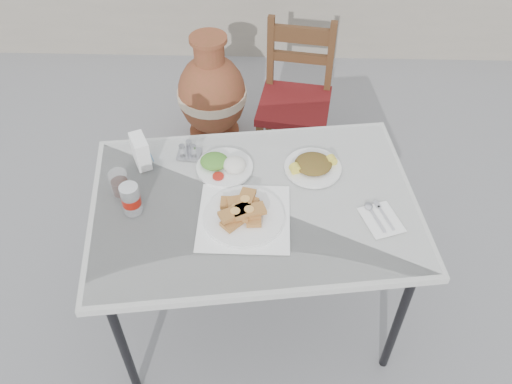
{
  "coord_description": "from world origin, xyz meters",
  "views": [
    {
      "loc": [
        -0.1,
        -1.6,
        2.48
      ],
      "look_at": [
        -0.15,
        -0.01,
        0.83
      ],
      "focal_mm": 38.0,
      "sensor_mm": 36.0,
      "label": 1
    }
  ],
  "objects_px": {
    "soda_can": "(131,199)",
    "cola_glass": "(120,184)",
    "cafe_table": "(254,210)",
    "pide_plate": "(244,212)",
    "salad_chopped_plate": "(313,165)",
    "terracotta_urn": "(212,95)",
    "condiment_caddy": "(189,151)",
    "napkin_holder": "(141,151)",
    "salad_rice_plate": "(224,165)",
    "chair": "(295,100)"
  },
  "relations": [
    {
      "from": "pide_plate",
      "to": "napkin_holder",
      "type": "distance_m",
      "value": 0.56
    },
    {
      "from": "condiment_caddy",
      "to": "chair",
      "type": "bearing_deg",
      "value": 59.91
    },
    {
      "from": "pide_plate",
      "to": "salad_chopped_plate",
      "type": "height_order",
      "value": "pide_plate"
    },
    {
      "from": "napkin_holder",
      "to": "terracotta_urn",
      "type": "bearing_deg",
      "value": 55.36
    },
    {
      "from": "salad_chopped_plate",
      "to": "cola_glass",
      "type": "height_order",
      "value": "cola_glass"
    },
    {
      "from": "cafe_table",
      "to": "cola_glass",
      "type": "relative_size",
      "value": 13.14
    },
    {
      "from": "salad_rice_plate",
      "to": "soda_can",
      "type": "xyz_separation_m",
      "value": [
        -0.35,
        -0.26,
        0.05
      ]
    },
    {
      "from": "napkin_holder",
      "to": "pide_plate",
      "type": "bearing_deg",
      "value": -59.47
    },
    {
      "from": "salad_chopped_plate",
      "to": "soda_can",
      "type": "xyz_separation_m",
      "value": [
        -0.75,
        -0.27,
        0.05
      ]
    },
    {
      "from": "cafe_table",
      "to": "soda_can",
      "type": "xyz_separation_m",
      "value": [
        -0.49,
        -0.07,
        0.13
      ]
    },
    {
      "from": "salad_chopped_plate",
      "to": "condiment_caddy",
      "type": "height_order",
      "value": "condiment_caddy"
    },
    {
      "from": "cafe_table",
      "to": "napkin_holder",
      "type": "relative_size",
      "value": 10.36
    },
    {
      "from": "pide_plate",
      "to": "soda_can",
      "type": "height_order",
      "value": "soda_can"
    },
    {
      "from": "cola_glass",
      "to": "pide_plate",
      "type": "bearing_deg",
      "value": -13.81
    },
    {
      "from": "salad_chopped_plate",
      "to": "soda_can",
      "type": "distance_m",
      "value": 0.8
    },
    {
      "from": "cafe_table",
      "to": "napkin_holder",
      "type": "bearing_deg",
      "value": 156.63
    },
    {
      "from": "pide_plate",
      "to": "chair",
      "type": "height_order",
      "value": "chair"
    },
    {
      "from": "condiment_caddy",
      "to": "pide_plate",
      "type": "bearing_deg",
      "value": -54.36
    },
    {
      "from": "soda_can",
      "to": "napkin_holder",
      "type": "xyz_separation_m",
      "value": [
        -0.01,
        0.29,
        0.0
      ]
    },
    {
      "from": "soda_can",
      "to": "chair",
      "type": "relative_size",
      "value": 0.15
    },
    {
      "from": "soda_can",
      "to": "chair",
      "type": "distance_m",
      "value": 1.48
    },
    {
      "from": "napkin_holder",
      "to": "condiment_caddy",
      "type": "height_order",
      "value": "napkin_holder"
    },
    {
      "from": "condiment_caddy",
      "to": "soda_can",
      "type": "bearing_deg",
      "value": -118.78
    },
    {
      "from": "condiment_caddy",
      "to": "chair",
      "type": "distance_m",
      "value": 1.09
    },
    {
      "from": "pide_plate",
      "to": "terracotta_urn",
      "type": "relative_size",
      "value": 0.47
    },
    {
      "from": "cafe_table",
      "to": "pide_plate",
      "type": "height_order",
      "value": "pide_plate"
    },
    {
      "from": "condiment_caddy",
      "to": "terracotta_urn",
      "type": "distance_m",
      "value": 1.2
    },
    {
      "from": "soda_can",
      "to": "cola_glass",
      "type": "bearing_deg",
      "value": 124.38
    },
    {
      "from": "terracotta_urn",
      "to": "cola_glass",
      "type": "bearing_deg",
      "value": -100.25
    },
    {
      "from": "salad_rice_plate",
      "to": "salad_chopped_plate",
      "type": "distance_m",
      "value": 0.39
    },
    {
      "from": "cafe_table",
      "to": "condiment_caddy",
      "type": "bearing_deg",
      "value": 137.82
    },
    {
      "from": "cafe_table",
      "to": "cola_glass",
      "type": "height_order",
      "value": "cola_glass"
    },
    {
      "from": "salad_rice_plate",
      "to": "napkin_holder",
      "type": "bearing_deg",
      "value": 176.21
    },
    {
      "from": "cola_glass",
      "to": "terracotta_urn",
      "type": "height_order",
      "value": "cola_glass"
    },
    {
      "from": "salad_rice_plate",
      "to": "cola_glass",
      "type": "height_order",
      "value": "cola_glass"
    },
    {
      "from": "chair",
      "to": "terracotta_urn",
      "type": "distance_m",
      "value": 0.59
    },
    {
      "from": "pide_plate",
      "to": "cola_glass",
      "type": "relative_size",
      "value": 3.32
    },
    {
      "from": "pide_plate",
      "to": "salad_rice_plate",
      "type": "xyz_separation_m",
      "value": [
        -0.1,
        0.29,
        -0.01
      ]
    },
    {
      "from": "cafe_table",
      "to": "napkin_holder",
      "type": "distance_m",
      "value": 0.57
    },
    {
      "from": "condiment_caddy",
      "to": "terracotta_urn",
      "type": "xyz_separation_m",
      "value": [
        -0.02,
        1.1,
        -0.49
      ]
    },
    {
      "from": "salad_chopped_plate",
      "to": "condiment_caddy",
      "type": "xyz_separation_m",
      "value": [
        -0.56,
        0.07,
        0.0
      ]
    },
    {
      "from": "pide_plate",
      "to": "chair",
      "type": "distance_m",
      "value": 1.34
    },
    {
      "from": "soda_can",
      "to": "condiment_caddy",
      "type": "height_order",
      "value": "soda_can"
    },
    {
      "from": "salad_chopped_plate",
      "to": "terracotta_urn",
      "type": "xyz_separation_m",
      "value": [
        -0.57,
        1.17,
        -0.48
      ]
    },
    {
      "from": "pide_plate",
      "to": "condiment_caddy",
      "type": "distance_m",
      "value": 0.46
    },
    {
      "from": "soda_can",
      "to": "cola_glass",
      "type": "distance_m",
      "value": 0.13
    },
    {
      "from": "salad_rice_plate",
      "to": "terracotta_urn",
      "type": "height_order",
      "value": "salad_rice_plate"
    },
    {
      "from": "salad_chopped_plate",
      "to": "napkin_holder",
      "type": "xyz_separation_m",
      "value": [
        -0.76,
        0.02,
        0.05
      ]
    },
    {
      "from": "pide_plate",
      "to": "condiment_caddy",
      "type": "height_order",
      "value": "pide_plate"
    },
    {
      "from": "napkin_holder",
      "to": "terracotta_urn",
      "type": "height_order",
      "value": "napkin_holder"
    }
  ]
}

